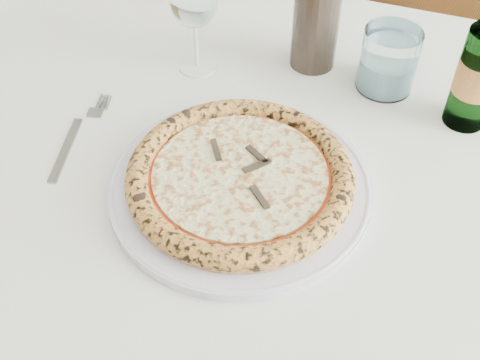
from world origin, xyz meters
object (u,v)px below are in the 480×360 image
Objects in this scene: dining_table at (261,183)px; tumbler at (388,64)px; chair_far at (395,6)px; wine_glass at (194,3)px; pizza at (240,177)px; plate at (240,186)px.

tumbler is (0.14, 0.19, 0.13)m from dining_table.
chair_far is at bearing 83.29° from dining_table.
wine_glass is at bearing -109.97° from chair_far.
wine_glass is at bearing -170.61° from tumbler.
wine_glass is 0.31m from tumbler.
pizza reaches higher than dining_table.
wine_glass is at bearing 123.26° from plate.
plate is at bearing -19.36° from pizza.
plate is at bearing -56.74° from wine_glass.
dining_table is at bearing 90.00° from plate.
dining_table is 0.14m from plate.
pizza reaches higher than plate.
dining_table is 15.33× the size of tumbler.
dining_table is 5.09× the size of pizza.
plate is (-0.10, -0.93, 0.23)m from chair_far.
dining_table is at bearing -96.71° from chair_far.
pizza is at bearing -56.74° from wine_glass.
dining_table is at bearing 89.99° from pizza.
chair_far is 5.73× the size of wine_glass.
chair_far is 2.71× the size of plate.
wine_glass reaches higher than pizza.
chair_far is 3.15× the size of pizza.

